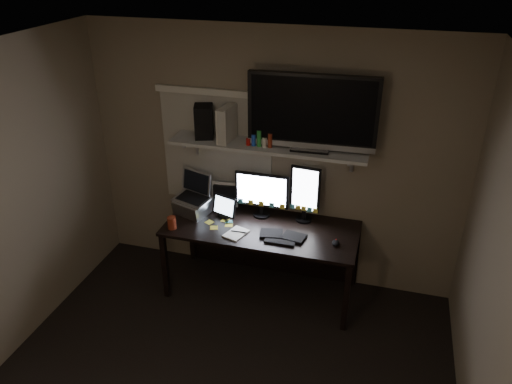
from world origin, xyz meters
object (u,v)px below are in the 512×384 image
(desk, at_px, (265,236))
(tv, at_px, (312,113))
(monitor_landscape, at_px, (262,195))
(laptop, at_px, (192,195))
(cup, at_px, (172,223))
(monitor_portrait, at_px, (305,194))
(mouse, at_px, (336,243))
(tablet, at_px, (225,207))
(keyboard, at_px, (282,236))
(game_console, at_px, (227,124))
(speaker, at_px, (204,121))

(desk, distance_m, tv, 1.32)
(monitor_landscape, xyz_separation_m, laptop, (-0.66, -0.13, -0.03))
(monitor_landscape, xyz_separation_m, cup, (-0.74, -0.46, -0.17))
(monitor_portrait, bearing_deg, mouse, -38.39)
(monitor_landscape, relative_size, tablet, 2.00)
(cup, bearing_deg, keyboard, 7.65)
(laptop, bearing_deg, game_console, 37.73)
(keyboard, bearing_deg, mouse, 0.17)
(monitor_portrait, bearing_deg, desk, -156.72)
(monitor_landscape, relative_size, cup, 4.42)
(monitor_portrait, distance_m, speaker, 1.15)
(tablet, height_order, laptop, laptop)
(monitor_landscape, bearing_deg, game_console, -176.89)
(monitor_landscape, distance_m, game_console, 0.76)
(monitor_portrait, distance_m, cup, 1.27)
(monitor_landscape, distance_m, keyboard, 0.48)
(monitor_landscape, relative_size, game_console, 1.63)
(tv, bearing_deg, cup, -161.85)
(tablet, bearing_deg, monitor_portrait, 29.79)
(monitor_portrait, bearing_deg, keyboard, -104.47)
(monitor_landscape, xyz_separation_m, tablet, (-0.33, -0.13, -0.11))
(desk, bearing_deg, tablet, -174.42)
(game_console, relative_size, speaker, 1.06)
(cup, bearing_deg, monitor_landscape, 31.88)
(monitor_landscape, bearing_deg, monitor_portrait, 3.45)
(monitor_landscape, distance_m, tv, 0.97)
(keyboard, xyz_separation_m, laptop, (-0.94, 0.19, 0.18))
(desk, xyz_separation_m, mouse, (0.71, -0.23, 0.19))
(laptop, bearing_deg, mouse, 10.83)
(mouse, height_order, game_console, game_console)
(monitor_portrait, height_order, laptop, monitor_portrait)
(keyboard, relative_size, tablet, 1.62)
(mouse, xyz_separation_m, speaker, (-1.32, 0.34, 0.88))
(monitor_landscape, distance_m, mouse, 0.85)
(desk, relative_size, speaker, 5.93)
(keyboard, xyz_separation_m, tv, (0.16, 0.31, 1.07))
(cup, xyz_separation_m, game_console, (0.41, 0.44, 0.85))
(monitor_portrait, height_order, keyboard, monitor_portrait)
(desk, height_order, speaker, speaker)
(tablet, bearing_deg, desk, 24.03)
(tv, bearing_deg, keyboard, -120.24)
(desk, height_order, laptop, laptop)
(desk, distance_m, cup, 0.91)
(keyboard, distance_m, mouse, 0.48)
(monitor_portrait, xyz_separation_m, mouse, (0.35, -0.34, -0.26))
(tablet, relative_size, laptop, 0.67)
(tablet, height_order, tv, tv)
(mouse, xyz_separation_m, game_console, (-1.09, 0.30, 0.89))
(monitor_landscape, distance_m, speaker, 0.88)
(speaker, bearing_deg, game_console, -26.68)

